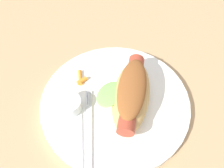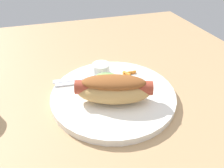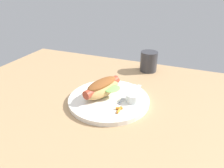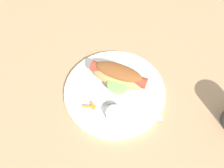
{
  "view_description": "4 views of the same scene",
  "coord_description": "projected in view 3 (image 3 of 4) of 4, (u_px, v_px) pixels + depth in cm",
  "views": [
    {
      "loc": [
        7.32,
        28.82,
        42.83
      ],
      "look_at": [
        3.24,
        1.12,
        5.14
      ],
      "focal_mm": 41.09,
      "sensor_mm": 36.0,
      "label": 1
    },
    {
      "loc": [
        -34.5,
        14.37,
        31.4
      ],
      "look_at": [
        3.22,
        2.77,
        3.64
      ],
      "focal_mm": 34.19,
      "sensor_mm": 36.0,
      "label": 2
    },
    {
      "loc": [
        26.87,
        -54.46,
        38.9
      ],
      "look_at": [
        3.55,
        3.87,
        6.55
      ],
      "focal_mm": 32.66,
      "sensor_mm": 36.0,
      "label": 3
    },
    {
      "loc": [
        36.13,
        4.48,
        55.82
      ],
      "look_at": [
        3.59,
        1.89,
        5.45
      ],
      "focal_mm": 36.21,
      "sensor_mm": 36.0,
      "label": 4
    }
  ],
  "objects": [
    {
      "name": "knife",
      "position": [
        134.0,
        93.0,
        0.75
      ],
      "size": [
        2.15,
        13.4,
        0.36
      ],
      "primitive_type": "cube",
      "rotation": [
        0.0,
        0.0,
        4.66
      ],
      "color": "silver",
      "rests_on": "plate"
    },
    {
      "name": "sauce_ramekin",
      "position": [
        133.0,
        98.0,
        0.69
      ],
      "size": [
        4.49,
        4.49,
        2.82
      ],
      "primitive_type": "cylinder",
      "color": "white",
      "rests_on": "plate"
    },
    {
      "name": "plate",
      "position": [
        109.0,
        100.0,
        0.72
      ],
      "size": [
        28.59,
        28.59,
        1.6
      ],
      "primitive_type": "cylinder",
      "color": "white",
      "rests_on": "ground_plane"
    },
    {
      "name": "drinking_cup",
      "position": [
        149.0,
        61.0,
        0.95
      ],
      "size": [
        7.86,
        7.86,
        9.33
      ],
      "primitive_type": "cylinder",
      "color": "#333338",
      "rests_on": "ground_plane"
    },
    {
      "name": "carrot_garnish",
      "position": [
        119.0,
        109.0,
        0.65
      ],
      "size": [
        2.34,
        3.56,
        0.87
      ],
      "color": "orange",
      "rests_on": "plate"
    },
    {
      "name": "ground_plane",
      "position": [
        99.0,
        106.0,
        0.72
      ],
      "size": [
        120.0,
        90.0,
        1.8
      ],
      "primitive_type": "cube",
      "color": "tan"
    },
    {
      "name": "fork",
      "position": [
        128.0,
        93.0,
        0.75
      ],
      "size": [
        2.75,
        15.57,
        0.4
      ],
      "rotation": [
        0.0,
        0.0,
        4.61
      ],
      "color": "silver",
      "rests_on": "plate"
    },
    {
      "name": "hot_dog",
      "position": [
        104.0,
        88.0,
        0.72
      ],
      "size": [
        12.68,
        17.12,
        5.98
      ],
      "rotation": [
        0.0,
        0.0,
        4.39
      ],
      "color": "tan",
      "rests_on": "plate"
    }
  ]
}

